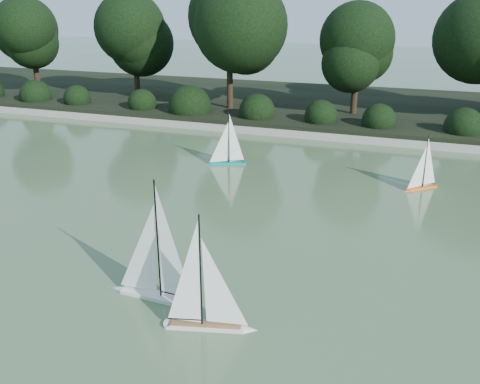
# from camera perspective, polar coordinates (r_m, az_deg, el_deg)

# --- Properties ---
(ground) EXTENTS (80.00, 80.00, 0.00)m
(ground) POSITION_cam_1_polar(r_m,az_deg,el_deg) (7.56, -9.07, -10.49)
(ground) COLOR #3E5533
(ground) RESTS_ON ground
(pond_coping) EXTENTS (40.00, 0.35, 0.18)m
(pond_coping) POSITION_cam_1_polar(r_m,az_deg,el_deg) (15.46, 6.92, 6.11)
(pond_coping) COLOR gray
(pond_coping) RESTS_ON ground
(far_bank) EXTENTS (40.00, 8.00, 0.30)m
(far_bank) POSITION_cam_1_polar(r_m,az_deg,el_deg) (19.28, 9.66, 8.98)
(far_bank) COLOR black
(far_bank) RESTS_ON ground
(tree_line) EXTENTS (26.31, 3.93, 4.39)m
(tree_line) POSITION_cam_1_polar(r_m,az_deg,el_deg) (17.24, 13.35, 15.79)
(tree_line) COLOR black
(tree_line) RESTS_ON ground
(shrub_hedge) EXTENTS (29.10, 1.10, 1.10)m
(shrub_hedge) POSITION_cam_1_polar(r_m,az_deg,el_deg) (16.24, 7.70, 8.07)
(shrub_hedge) COLOR black
(shrub_hedge) RESTS_ON ground
(sailboat_white_a) EXTENTS (1.33, 0.28, 1.81)m
(sailboat_white_a) POSITION_cam_1_polar(r_m,az_deg,el_deg) (7.33, -9.56, -9.04)
(sailboat_white_a) COLOR silver
(sailboat_white_a) RESTS_ON ground
(sailboat_white_b) EXTENTS (1.17, 0.45, 1.60)m
(sailboat_white_b) POSITION_cam_1_polar(r_m,az_deg,el_deg) (6.63, -2.95, -12.52)
(sailboat_white_b) COLOR silver
(sailboat_white_b) RESTS_ON ground
(sailboat_orange) EXTENTS (0.72, 0.71, 1.22)m
(sailboat_orange) POSITION_cam_1_polar(r_m,az_deg,el_deg) (11.78, 18.64, 1.16)
(sailboat_orange) COLOR orange
(sailboat_orange) RESTS_ON ground
(sailboat_teal) EXTENTS (0.95, 0.54, 1.35)m
(sailboat_teal) POSITION_cam_1_polar(r_m,az_deg,el_deg) (12.85, -1.66, 3.89)
(sailboat_teal) COLOR #018A83
(sailboat_teal) RESTS_ON ground
(race_buoy) EXTENTS (0.14, 0.14, 0.14)m
(race_buoy) POSITION_cam_1_polar(r_m,az_deg,el_deg) (9.01, -9.55, -5.22)
(race_buoy) COLOR red
(race_buoy) RESTS_ON ground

